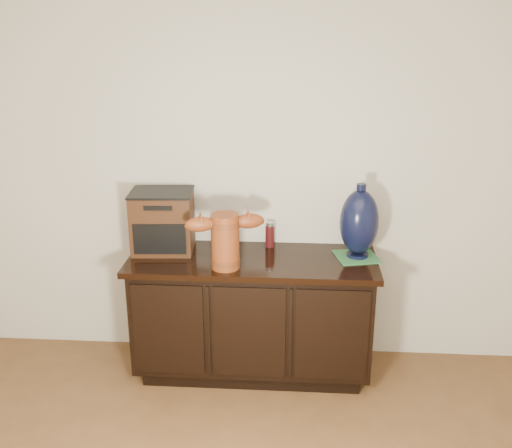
# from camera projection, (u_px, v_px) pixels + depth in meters

# --- Properties ---
(room) EXTENTS (5.00, 5.00, 5.00)m
(room) POSITION_uv_depth(u_px,v_px,m) (171.00, 420.00, 1.24)
(room) COLOR brown
(room) RESTS_ON ground
(sideboard) EXTENTS (1.46, 0.56, 0.75)m
(sideboard) POSITION_uv_depth(u_px,v_px,m) (253.00, 314.00, 3.64)
(sideboard) COLOR black
(sideboard) RESTS_ON ground
(terracotta_vessel) EXTENTS (0.45, 0.20, 0.32)m
(terracotta_vessel) POSITION_uv_depth(u_px,v_px,m) (225.00, 238.00, 3.32)
(terracotta_vessel) COLOR brown
(terracotta_vessel) RESTS_ON sideboard
(tv_radio) EXTENTS (0.39, 0.32, 0.37)m
(tv_radio) POSITION_uv_depth(u_px,v_px,m) (163.00, 221.00, 3.58)
(tv_radio) COLOR #381D0E
(tv_radio) RESTS_ON sideboard
(green_mat) EXTENTS (0.28, 0.28, 0.01)m
(green_mat) POSITION_uv_depth(u_px,v_px,m) (356.00, 257.00, 3.53)
(green_mat) COLOR #2D6437
(green_mat) RESTS_ON sideboard
(lamp_base) EXTENTS (0.27, 0.27, 0.44)m
(lamp_base) POSITION_uv_depth(u_px,v_px,m) (359.00, 223.00, 3.46)
(lamp_base) COLOR black
(lamp_base) RESTS_ON green_mat
(spray_can) EXTENTS (0.05, 0.05, 0.16)m
(spray_can) POSITION_uv_depth(u_px,v_px,m) (270.00, 235.00, 3.67)
(spray_can) COLOR #580F11
(spray_can) RESTS_ON sideboard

